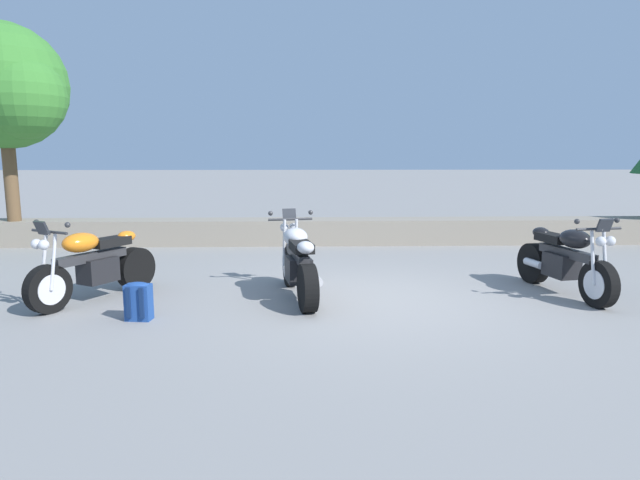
{
  "coord_description": "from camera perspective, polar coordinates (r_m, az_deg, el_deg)",
  "views": [
    {
      "loc": [
        -0.97,
        -7.32,
        2.0
      ],
      "look_at": [
        -0.72,
        1.2,
        0.65
      ],
      "focal_mm": 30.79,
      "sensor_mm": 36.0,
      "label": 1
    }
  ],
  "objects": [
    {
      "name": "motorcycle_orange_near_left",
      "position": [
        8.1,
        -22.52,
        -2.47
      ],
      "size": [
        1.21,
        1.86,
        1.18
      ],
      "color": "black",
      "rests_on": "ground"
    },
    {
      "name": "motorcycle_silver_centre",
      "position": [
        7.65,
        -2.32,
        -2.42
      ],
      "size": [
        0.78,
        2.05,
        1.18
      ],
      "color": "black",
      "rests_on": "ground"
    },
    {
      "name": "leafy_tree_far_left",
      "position": [
        13.46,
        -29.76,
        13.49
      ],
      "size": [
        2.74,
        2.61,
        4.14
      ],
      "color": "brown",
      "rests_on": "stone_wall"
    },
    {
      "name": "stone_wall",
      "position": [
        12.28,
        2.85,
        0.92
      ],
      "size": [
        36.0,
        0.8,
        0.55
      ],
      "primitive_type": "cube",
      "color": "gray",
      "rests_on": "ground"
    },
    {
      "name": "motorcycle_black_far_right",
      "position": [
        8.54,
        24.11,
        -2.01
      ],
      "size": [
        0.78,
        2.05,
        1.18
      ],
      "color": "black",
      "rests_on": "ground"
    },
    {
      "name": "rider_backpack",
      "position": [
        7.02,
        -18.32,
        -5.97
      ],
      "size": [
        0.32,
        0.29,
        0.47
      ],
      "color": "navy",
      "rests_on": "ground"
    },
    {
      "name": "ground_plane",
      "position": [
        7.65,
        5.69,
        -6.2
      ],
      "size": [
        120.0,
        120.0,
        0.0
      ],
      "primitive_type": "plane",
      "color": "gray"
    }
  ]
}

